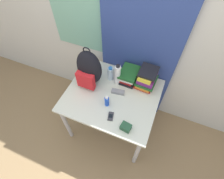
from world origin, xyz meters
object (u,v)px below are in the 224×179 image
(water_bottle, at_px, (110,74))
(backpack, at_px, (89,69))
(book_stack_center, at_px, (147,78))
(camera_pouch, at_px, (126,127))
(sunscreen_bottle, at_px, (107,101))
(book_stack_left, at_px, (128,75))
(cell_phone, at_px, (111,116))
(sunglasses_case, at_px, (118,92))
(sports_bottle, at_px, (118,75))

(water_bottle, bearing_deg, backpack, -144.33)
(book_stack_center, height_order, camera_pouch, book_stack_center)
(book_stack_center, bearing_deg, sunscreen_bottle, -125.60)
(camera_pouch, bearing_deg, book_stack_left, 107.46)
(book_stack_center, height_order, cell_phone, book_stack_center)
(water_bottle, height_order, sunglasses_case, water_bottle)
(sunscreen_bottle, bearing_deg, sunglasses_case, 74.01)
(backpack, xyz_separation_m, cell_phone, (0.40, -0.34, -0.22))
(book_stack_left, distance_m, camera_pouch, 0.65)
(sports_bottle, xyz_separation_m, sunscreen_bottle, (0.00, -0.33, -0.07))
(backpack, distance_m, camera_pouch, 0.75)
(backpack, relative_size, sports_bottle, 1.78)
(backpack, relative_size, water_bottle, 2.69)
(cell_phone, bearing_deg, water_bottle, 112.98)
(sunglasses_case, bearing_deg, sunscreen_bottle, -105.99)
(book_stack_left, height_order, book_stack_center, book_stack_center)
(backpack, distance_m, water_bottle, 0.28)
(cell_phone, height_order, camera_pouch, camera_pouch)
(book_stack_left, relative_size, cell_phone, 2.50)
(book_stack_left, xyz_separation_m, sunglasses_case, (-0.04, -0.24, -0.06))
(book_stack_left, relative_size, book_stack_center, 0.94)
(sunscreen_bottle, xyz_separation_m, camera_pouch, (0.29, -0.19, -0.04))
(sunscreen_bottle, relative_size, sunglasses_case, 0.96)
(camera_pouch, bearing_deg, backpack, 145.78)
(backpack, height_order, water_bottle, backpack)
(book_stack_center, xyz_separation_m, camera_pouch, (-0.03, -0.63, -0.08))
(book_stack_left, relative_size, sports_bottle, 0.92)
(book_stack_left, height_order, sports_bottle, sports_bottle)
(sunscreen_bottle, bearing_deg, water_bottle, 106.33)
(book_stack_left, height_order, camera_pouch, book_stack_left)
(camera_pouch, bearing_deg, water_bottle, 125.91)
(book_stack_center, distance_m, sunglasses_case, 0.37)
(backpack, bearing_deg, sports_bottle, 21.05)
(book_stack_left, distance_m, book_stack_center, 0.23)
(sunglasses_case, bearing_deg, cell_phone, -82.30)
(sports_bottle, bearing_deg, book_stack_left, 45.42)
(water_bottle, distance_m, sunglasses_case, 0.24)
(backpack, bearing_deg, water_bottle, 35.67)
(book_stack_center, height_order, water_bottle, book_stack_center)
(book_stack_left, height_order, water_bottle, water_bottle)
(backpack, distance_m, sunglasses_case, 0.42)
(book_stack_center, relative_size, cell_phone, 2.67)
(book_stack_center, height_order, sunglasses_case, book_stack_center)
(camera_pouch, bearing_deg, cell_phone, 161.61)
(backpack, height_order, sunscreen_bottle, backpack)
(backpack, relative_size, cell_phone, 4.83)
(backpack, relative_size, sunglasses_case, 3.39)
(book_stack_left, xyz_separation_m, sunscreen_bottle, (-0.10, -0.44, -0.01))
(backpack, height_order, cell_phone, backpack)
(book_stack_left, relative_size, camera_pouch, 2.44)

